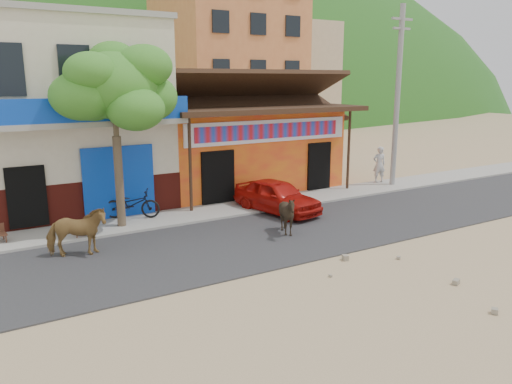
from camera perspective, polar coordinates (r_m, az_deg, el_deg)
ground at (r=14.54m, az=9.65°, el=-7.19°), size 120.00×120.00×0.00m
road at (r=16.40m, az=3.98°, el=-4.63°), size 60.00×5.00×0.04m
sidewalk at (r=19.25m, az=-1.98°, el=-1.85°), size 60.00×2.00×0.12m
dance_club at (r=23.30m, az=-2.47°, el=5.07°), size 8.00×6.00×3.60m
cafe_building at (r=20.66m, az=-21.32°, el=7.98°), size 7.00×6.00×7.00m
apartment_front at (r=38.76m, az=-3.33°, el=14.35°), size 9.00×9.00×12.00m
apartment_rear at (r=48.51m, az=2.98°, el=12.85°), size 8.00×8.00×10.00m
hillside at (r=81.12m, az=-25.54°, el=16.58°), size 100.00×40.00×24.00m
tree at (r=16.80m, az=-15.66°, el=6.16°), size 3.00×3.00×6.00m
utility_pole at (r=23.71m, az=15.86°, el=10.37°), size 0.24×0.24×8.00m
cow_tan at (r=14.85m, az=-19.83°, el=-4.35°), size 1.80×1.17×1.40m
cow_dark at (r=15.97m, az=3.63°, el=-2.61°), size 1.52×1.46×1.30m
red_car at (r=18.59m, az=2.41°, el=-0.46°), size 2.19×3.89×1.25m
scooter at (r=18.08m, az=-13.98°, el=-1.34°), size 2.03×1.50×1.02m
pedestrian at (r=24.36m, az=13.89°, el=3.08°), size 0.72×0.59×1.71m
cafe_chair_right at (r=16.48m, az=-19.35°, el=-3.32°), size 0.46×0.46×0.87m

